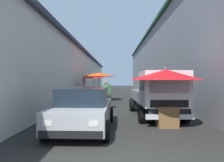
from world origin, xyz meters
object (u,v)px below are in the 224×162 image
at_px(fruit_stall_far_right, 94,79).
at_px(vendor_in_shade, 106,92).
at_px(fruit_stall_mid_lane, 165,80).
at_px(plastic_stool, 149,96).
at_px(vendor_by_crates, 158,91).
at_px(parked_scooter, 162,100).
at_px(hatchback_car, 84,108).
at_px(delivery_truck, 159,96).
at_px(fruit_stall_near_right, 99,77).

xyz_separation_m(fruit_stall_far_right, vendor_in_shade, (-7.84, -1.63, -0.81)).
height_order(fruit_stall_mid_lane, plastic_stool, fruit_stall_mid_lane).
xyz_separation_m(vendor_by_crates, parked_scooter, (-1.31, 0.01, -0.47)).
distance_m(vendor_by_crates, parked_scooter, 1.39).
distance_m(hatchback_car, delivery_truck, 3.47).
bearing_deg(fruit_stall_mid_lane, plastic_stool, -5.89).
height_order(fruit_stall_far_right, plastic_stool, fruit_stall_far_right).
xyz_separation_m(hatchback_car, plastic_stool, (10.06, -3.92, -0.41)).
xyz_separation_m(hatchback_car, vendor_by_crates, (7.39, -4.09, 0.18)).
xyz_separation_m(delivery_truck, parked_scooter, (4.32, -1.10, -0.59)).
bearing_deg(delivery_truck, plastic_stool, -6.48).
xyz_separation_m(fruit_stall_far_right, parked_scooter, (-6.69, -5.19, -1.34)).
height_order(delivery_truck, plastic_stool, delivery_truck).
height_order(hatchback_car, parked_scooter, hatchback_car).
bearing_deg(delivery_truck, hatchback_car, 120.70).
bearing_deg(vendor_in_shade, parked_scooter, -72.18).
bearing_deg(hatchback_car, delivery_truck, -59.30).
relative_size(fruit_stall_near_right, parked_scooter, 1.69).
relative_size(fruit_stall_near_right, delivery_truck, 0.57).
xyz_separation_m(fruit_stall_near_right, fruit_stall_mid_lane, (-9.06, -3.24, -0.25)).
distance_m(fruit_stall_mid_lane, delivery_truck, 1.50).
bearing_deg(delivery_truck, vendor_in_shade, 37.81).
relative_size(fruit_stall_mid_lane, delivery_truck, 0.53).
height_order(vendor_by_crates, parked_scooter, vendor_by_crates).
xyz_separation_m(fruit_stall_far_right, plastic_stool, (-2.71, -5.03, -1.47)).
height_order(fruit_stall_mid_lane, delivery_truck, fruit_stall_mid_lane).
bearing_deg(fruit_stall_near_right, vendor_in_shade, -169.65).
relative_size(vendor_by_crates, vendor_in_shade, 0.94).
distance_m(delivery_truck, parked_scooter, 4.49).
xyz_separation_m(fruit_stall_near_right, parked_scooter, (-3.40, -4.39, -1.52)).
relative_size(fruit_stall_far_right, vendor_by_crates, 1.56).
bearing_deg(parked_scooter, vendor_in_shade, 107.82).
distance_m(fruit_stall_far_right, vendor_in_shade, 8.05).
relative_size(hatchback_car, delivery_truck, 0.79).
bearing_deg(parked_scooter, fruit_stall_far_right, 37.80).
distance_m(fruit_stall_near_right, fruit_stall_far_right, 3.39).
bearing_deg(vendor_by_crates, fruit_stall_far_right, 44.02).
relative_size(delivery_truck, parked_scooter, 2.95).
distance_m(fruit_stall_mid_lane, plastic_stool, 9.79).
height_order(vendor_in_shade, parked_scooter, vendor_in_shade).
relative_size(fruit_stall_near_right, vendor_by_crates, 1.79).
height_order(hatchback_car, vendor_by_crates, vendor_by_crates).
distance_m(parked_scooter, plastic_stool, 3.99).
bearing_deg(delivery_truck, fruit_stall_mid_lane, 177.83).
height_order(fruit_stall_near_right, vendor_in_shade, fruit_stall_near_right).
bearing_deg(fruit_stall_mid_lane, vendor_in_shade, 28.14).
height_order(fruit_stall_far_right, vendor_in_shade, fruit_stall_far_right).
height_order(fruit_stall_near_right, vendor_by_crates, fruit_stall_near_right).
height_order(fruit_stall_near_right, fruit_stall_far_right, fruit_stall_near_right).
bearing_deg(fruit_stall_near_right, hatchback_car, -178.09).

